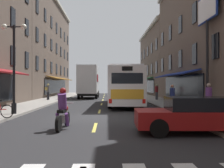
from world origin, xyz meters
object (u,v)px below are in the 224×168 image
object	(u,v)px
pedestrian_near	(48,91)
pedestrian_far	(209,98)
sedan_near	(196,115)
street_lamp_twin	(14,64)
motorcycle_rider	(63,111)
pedestrian_rear	(157,92)
sedan_mid	(93,91)
pedestrian_mid	(172,96)
billboard_sign	(207,20)
transit_bus	(124,86)
box_truck	(89,82)

from	to	relation	value
pedestrian_near	pedestrian_far	bearing A→B (deg)	-7.29
sedan_near	street_lamp_twin	xyz separation A→B (m)	(-8.55, 5.38, 2.28)
motorcycle_rider	pedestrian_rear	xyz separation A→B (m)	(7.19, 18.27, 0.31)
sedan_mid	pedestrian_rear	distance (m)	16.20
pedestrian_mid	motorcycle_rider	bearing A→B (deg)	69.20
sedan_near	sedan_mid	bearing A→B (deg)	99.61
billboard_sign	sedan_mid	distance (m)	27.95
transit_bus	street_lamp_twin	xyz separation A→B (m)	(-6.75, -8.25, 1.28)
box_truck	pedestrian_rear	size ratio (longest dim) A/B	4.16
transit_bus	motorcycle_rider	xyz separation A→B (m)	(-3.24, -12.67, -0.97)
pedestrian_mid	street_lamp_twin	bearing A→B (deg)	39.16
pedestrian_near	sedan_mid	bearing A→B (deg)	114.41
street_lamp_twin	sedan_mid	bearing A→B (deg)	84.10
pedestrian_mid	box_truck	bearing A→B (deg)	-48.23
sedan_near	pedestrian_near	bearing A→B (deg)	116.97
box_truck	pedestrian_far	xyz separation A→B (m)	(8.35, -19.11, -1.06)
sedan_mid	pedestrian_mid	bearing A→B (deg)	-73.28
transit_bus	sedan_near	size ratio (longest dim) A/B	2.77
transit_bus	box_truck	distance (m)	11.78
billboard_sign	pedestrian_rear	size ratio (longest dim) A/B	4.45
pedestrian_near	pedestrian_mid	size ratio (longest dim) A/B	1.07
pedestrian_rear	sedan_mid	bearing A→B (deg)	166.41
pedestrian_near	pedestrian_rear	world-z (taller)	pedestrian_near
transit_bus	street_lamp_twin	distance (m)	10.73
sedan_near	pedestrian_near	world-z (taller)	pedestrian_near
motorcycle_rider	pedestrian_far	distance (m)	9.00
transit_bus	box_truck	bearing A→B (deg)	109.35
pedestrian_mid	street_lamp_twin	size ratio (longest dim) A/B	0.32
box_truck	street_lamp_twin	distance (m)	19.58
pedestrian_far	street_lamp_twin	world-z (taller)	street_lamp_twin
transit_bus	pedestrian_rear	bearing A→B (deg)	54.80
transit_bus	pedestrian_mid	xyz separation A→B (m)	(3.30, -4.01, -0.70)
billboard_sign	motorcycle_rider	size ratio (longest dim) A/B	3.65
pedestrian_mid	pedestrian_rear	bearing A→B (deg)	-77.58
transit_bus	pedestrian_mid	world-z (taller)	transit_bus
sedan_mid	street_lamp_twin	distance (m)	28.29
sedan_mid	pedestrian_mid	xyz separation A→B (m)	(7.15, -23.81, 0.30)
transit_bus	sedan_near	xyz separation A→B (m)	(1.81, -13.63, -1.00)
box_truck	motorcycle_rider	xyz separation A→B (m)	(0.66, -23.78, -1.38)
billboard_sign	sedan_mid	bearing A→B (deg)	108.97
pedestrian_far	motorcycle_rider	bearing A→B (deg)	-157.40
transit_bus	sedan_mid	xyz separation A→B (m)	(-3.85, 19.80, -1.01)
box_truck	sedan_near	xyz separation A→B (m)	(5.71, -24.74, -1.41)
box_truck	pedestrian_mid	size ratio (longest dim) A/B	4.33
street_lamp_twin	billboard_sign	bearing A→B (deg)	10.09
sedan_near	pedestrian_mid	size ratio (longest dim) A/B	2.68
pedestrian_mid	street_lamp_twin	world-z (taller)	street_lamp_twin
sedan_near	pedestrian_mid	distance (m)	9.74
sedan_near	sedan_mid	distance (m)	33.91
billboard_sign	pedestrian_near	xyz separation A→B (m)	(-12.96, 11.59, -4.93)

